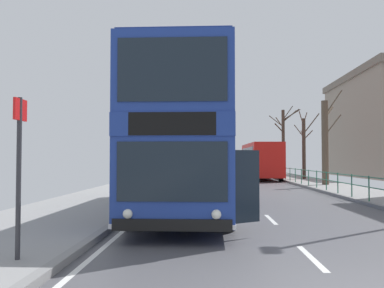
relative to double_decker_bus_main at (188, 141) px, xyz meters
name	(u,v)px	position (x,y,z in m)	size (l,w,h in m)	color
double_decker_bus_main	(188,141)	(0.00, 0.00, 0.00)	(3.27, 11.63, 4.55)	navy
background_bus_far_lane	(261,160)	(5.34, 22.46, -0.67)	(2.71, 9.13, 3.13)	red
pedestrian_railing_far_kerb	(321,177)	(6.96, 9.29, -1.57)	(0.05, 33.21, 0.99)	#236B4C
bus_stop_sign_near	(19,159)	(-2.45, -7.39, -0.61)	(0.08, 0.44, 2.65)	#2D2D33
bare_tree_far_00	(325,141)	(8.31, 13.27, 0.57)	(1.25, 1.65, 6.09)	brown
bare_tree_far_01	(304,146)	(8.81, 21.37, 0.51)	(2.16, 2.57, 5.58)	#423328
bare_tree_far_02	(283,139)	(8.60, 29.69, 1.51)	(3.09, 2.68, 7.31)	#423328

